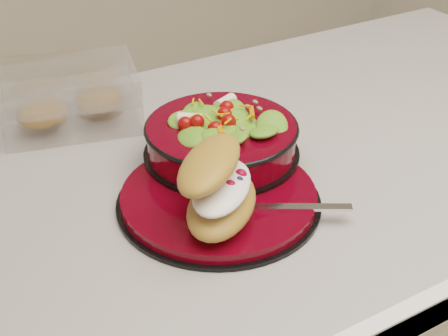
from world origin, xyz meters
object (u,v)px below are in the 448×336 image
croissant (219,186)px  island_counter (303,327)px  salad_bowl (221,133)px  fork (279,207)px  pastry_box (70,97)px  dinner_plate (220,198)px

croissant → island_counter: bearing=-19.6°
salad_bowl → fork: bearing=-91.4°
salad_bowl → pastry_box: bearing=120.5°
dinner_plate → croissant: (-0.03, -0.04, 0.05)m
croissant → fork: size_ratio=1.10×
pastry_box → dinner_plate: bearing=-59.5°
island_counter → dinner_plate: size_ratio=4.49×
island_counter → salad_bowl: salad_bowl is taller
island_counter → salad_bowl: 0.54m
salad_bowl → croissant: salad_bowl is taller
dinner_plate → salad_bowl: size_ratio=1.21×
salad_bowl → fork: (-0.00, -0.15, -0.03)m
dinner_plate → pastry_box: size_ratio=1.11×
dinner_plate → croissant: bearing=-120.0°
island_counter → pastry_box: (-0.34, 0.24, 0.49)m
croissant → pastry_box: size_ratio=0.71×
fork → pastry_box: (-0.14, 0.40, 0.02)m
dinner_plate → island_counter: bearing=19.5°
island_counter → pastry_box: pastry_box is taller
croissant → pastry_box: croissant is taller
island_counter → pastry_box: 0.64m
salad_bowl → pastry_box: (-0.14, 0.24, -0.01)m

